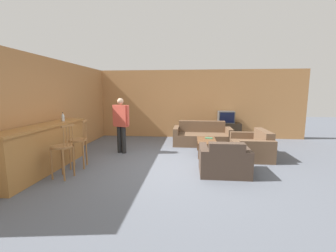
{
  "coord_description": "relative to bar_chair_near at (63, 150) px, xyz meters",
  "views": [
    {
      "loc": [
        0.42,
        -5.1,
        1.73
      ],
      "look_at": [
        -0.17,
        0.84,
        0.85
      ],
      "focal_mm": 24.0,
      "sensor_mm": 36.0,
      "label": 1
    }
  ],
  "objects": [
    {
      "name": "ground_plane",
      "position": [
        2.15,
        0.9,
        -0.59
      ],
      "size": [
        24.0,
        24.0,
        0.0
      ],
      "primitive_type": "plane",
      "color": "#565B66"
    },
    {
      "name": "wall_back",
      "position": [
        2.15,
        4.57,
        0.71
      ],
      "size": [
        9.4,
        0.08,
        2.6
      ],
      "color": "#B27A47",
      "rests_on": "ground_plane"
    },
    {
      "name": "wall_left",
      "position": [
        -0.97,
        2.24,
        0.71
      ],
      "size": [
        0.08,
        8.67,
        2.6
      ],
      "color": "#B27A47",
      "rests_on": "ground_plane"
    },
    {
      "name": "bar_counter",
      "position": [
        -0.63,
        0.35,
        -0.06
      ],
      "size": [
        0.55,
        2.7,
        1.04
      ],
      "color": "#A87038",
      "rests_on": "ground_plane"
    },
    {
      "name": "bar_chair_near",
      "position": [
        0.0,
        0.0,
        0.0
      ],
      "size": [
        0.48,
        0.48,
        1.11
      ],
      "color": "#996638",
      "rests_on": "ground_plane"
    },
    {
      "name": "bar_chair_mid",
      "position": [
        -0.0,
        0.66,
        0.0
      ],
      "size": [
        0.49,
        0.49,
        1.11
      ],
      "color": "#996638",
      "rests_on": "ground_plane"
    },
    {
      "name": "couch_far",
      "position": [
        2.98,
        3.33,
        -0.32
      ],
      "size": [
        1.9,
        0.95,
        0.76
      ],
      "color": "brown",
      "rests_on": "ground_plane"
    },
    {
      "name": "armchair_near",
      "position": [
        3.31,
        0.57,
        -0.31
      ],
      "size": [
        1.03,
        0.91,
        0.75
      ],
      "color": "#423328",
      "rests_on": "ground_plane"
    },
    {
      "name": "loveseat_right",
      "position": [
        4.27,
        1.98,
        -0.32
      ],
      "size": [
        0.88,
        1.4,
        0.73
      ],
      "color": "brown",
      "rests_on": "ground_plane"
    },
    {
      "name": "coffee_table",
      "position": [
        3.04,
        2.05,
        -0.23
      ],
      "size": [
        0.51,
        1.01,
        0.43
      ],
      "color": "brown",
      "rests_on": "ground_plane"
    },
    {
      "name": "tv_unit",
      "position": [
        3.9,
        4.28,
        -0.28
      ],
      "size": [
        1.09,
        0.44,
        0.62
      ],
      "color": "#2D2319",
      "rests_on": "ground_plane"
    },
    {
      "name": "tv",
      "position": [
        3.9,
        4.27,
        0.26
      ],
      "size": [
        0.58,
        0.43,
        0.44
      ],
      "color": "#4C4C4C",
      "rests_on": "tv_unit"
    },
    {
      "name": "bottle",
      "position": [
        -0.58,
        1.06,
        0.55
      ],
      "size": [
        0.07,
        0.07,
        0.22
      ],
      "color": "silver",
      "rests_on": "bar_counter"
    },
    {
      "name": "book_on_table",
      "position": [
        3.12,
        2.27,
        -0.15
      ],
      "size": [
        0.22,
        0.15,
        0.02
      ],
      "color": "#33704C",
      "rests_on": "coffee_table"
    },
    {
      "name": "person_by_window",
      "position": [
        0.6,
        2.02,
        0.31
      ],
      "size": [
        0.53,
        0.3,
        1.59
      ],
      "color": "black",
      "rests_on": "ground_plane"
    }
  ]
}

